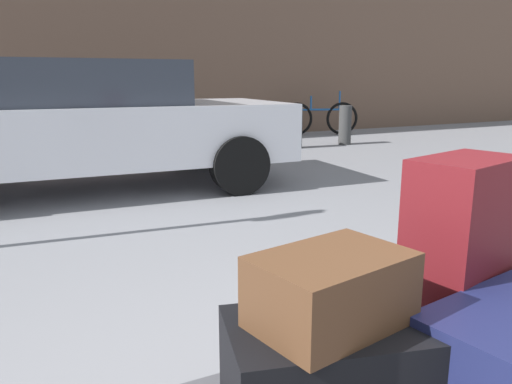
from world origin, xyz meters
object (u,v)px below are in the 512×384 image
at_px(parked_car, 86,123).
at_px(duffel_bag_brown_topmost_pile, 331,290).
at_px(bicycle_leaning, 320,118).
at_px(suitcase_maroon_front_right, 460,259).
at_px(bollard_kerb_mid, 296,128).
at_px(bollard_kerb_far, 345,125).
at_px(bollard_kerb_near, 226,131).
at_px(duffel_bag_black_front_left, 328,373).

bearing_deg(parked_car, duffel_bag_brown_topmost_pile, -91.15).
bearing_deg(bicycle_leaning, suitcase_maroon_front_right, -121.23).
distance_m(suitcase_maroon_front_right, bollard_kerb_mid, 7.45).
height_order(parked_car, bollard_kerb_far, parked_car).
xyz_separation_m(bollard_kerb_near, bollard_kerb_mid, (1.37, 0.00, 0.00)).
distance_m(parked_car, bollard_kerb_far, 5.34).
relative_size(suitcase_maroon_front_right, bollard_kerb_far, 0.90).
bearing_deg(suitcase_maroon_front_right, duffel_bag_black_front_left, 176.24).
bearing_deg(bollard_kerb_near, bollard_kerb_mid, 0.00).
distance_m(duffel_bag_brown_topmost_pile, bollard_kerb_near, 7.21).
relative_size(suitcase_maroon_front_right, bollard_kerb_near, 0.90).
relative_size(duffel_bag_brown_topmost_pile, bollard_kerb_mid, 0.53).
bearing_deg(bollard_kerb_mid, duffel_bag_black_front_left, -120.58).
height_order(bollard_kerb_mid, bollard_kerb_far, same).
xyz_separation_m(suitcase_maroon_front_right, parked_car, (-0.47, 4.69, 0.09)).
xyz_separation_m(bollard_kerb_near, bollard_kerb_far, (2.47, 0.00, 0.00)).
bearing_deg(duffel_bag_black_front_left, bicycle_leaning, 70.56).
xyz_separation_m(duffel_bag_black_front_left, parked_car, (0.10, 4.79, 0.28)).
bearing_deg(bollard_kerb_mid, parked_car, -153.49).
bearing_deg(duffel_bag_brown_topmost_pile, bollard_kerb_mid, 48.83).
relative_size(bollard_kerb_mid, bollard_kerb_far, 1.00).
distance_m(parked_car, bollard_kerb_mid, 4.35).
height_order(suitcase_maroon_front_right, bollard_kerb_far, suitcase_maroon_front_right).
bearing_deg(suitcase_maroon_front_right, bicycle_leaning, 45.26).
distance_m(duffel_bag_black_front_left, duffel_bag_brown_topmost_pile, 0.24).
bearing_deg(bollard_kerb_near, duffel_bag_black_front_left, -111.12).
relative_size(duffel_bag_black_front_left, bollard_kerb_mid, 0.72).
height_order(bicycle_leaning, bollard_kerb_mid, bicycle_leaning).
distance_m(parked_car, bicycle_leaning, 6.48).
xyz_separation_m(duffel_bag_black_front_left, bollard_kerb_near, (2.60, 6.72, -0.12)).
distance_m(bollard_kerb_near, bollard_kerb_mid, 1.37).
relative_size(suitcase_maroon_front_right, parked_car, 0.15).
relative_size(duffel_bag_brown_topmost_pile, bollard_kerb_near, 0.53).
xyz_separation_m(suitcase_maroon_front_right, bollard_kerb_far, (4.49, 6.62, -0.30)).
bearing_deg(bollard_kerb_far, duffel_bag_black_front_left, -127.00).
bearing_deg(duffel_bag_brown_topmost_pile, suitcase_maroon_front_right, -0.84).
bearing_deg(bollard_kerb_far, bollard_kerb_mid, 180.00).
distance_m(suitcase_maroon_front_right, bollard_kerb_far, 8.01).
height_order(bollard_kerb_near, bollard_kerb_far, same).
relative_size(bicycle_leaning, bollard_kerb_mid, 2.30).
bearing_deg(bicycle_leaning, bollard_kerb_far, -106.73).
height_order(bollard_kerb_near, bollard_kerb_mid, same).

